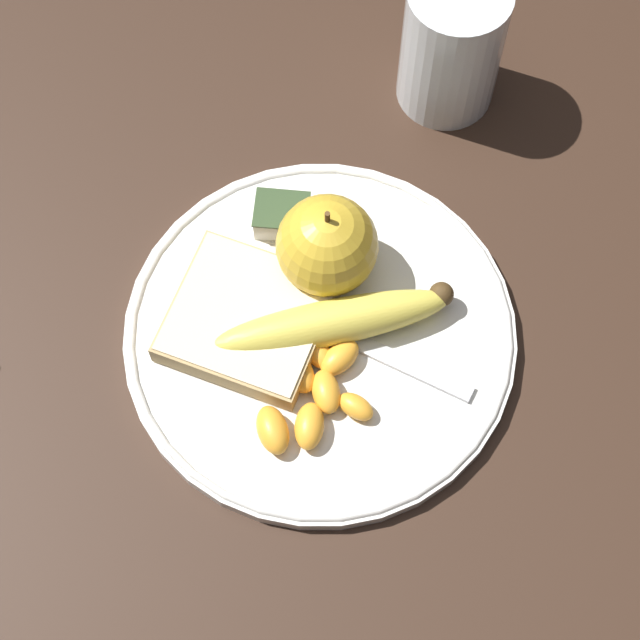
% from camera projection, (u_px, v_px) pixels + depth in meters
% --- Properties ---
extents(ground_plane, '(3.00, 3.00, 0.00)m').
position_uv_depth(ground_plane, '(320.00, 338.00, 0.76)').
color(ground_plane, '#332116').
extents(plate, '(0.28, 0.28, 0.01)m').
position_uv_depth(plate, '(320.00, 334.00, 0.75)').
color(plate, silver).
rests_on(plate, ground_plane).
extents(juice_glass, '(0.08, 0.08, 0.11)m').
position_uv_depth(juice_glass, '(451.00, 48.00, 0.80)').
color(juice_glass, silver).
rests_on(juice_glass, ground_plane).
extents(apple, '(0.07, 0.07, 0.08)m').
position_uv_depth(apple, '(334.00, 246.00, 0.74)').
color(apple, gold).
rests_on(apple, plate).
extents(banana, '(0.17, 0.08, 0.03)m').
position_uv_depth(banana, '(333.00, 317.00, 0.74)').
color(banana, '#E0CC4C').
rests_on(banana, plate).
extents(bread_slice, '(0.13, 0.12, 0.02)m').
position_uv_depth(bread_slice, '(249.00, 317.00, 0.74)').
color(bread_slice, tan).
rests_on(bread_slice, plate).
extents(fork, '(0.16, 0.08, 0.00)m').
position_uv_depth(fork, '(346.00, 337.00, 0.74)').
color(fork, silver).
rests_on(fork, plate).
extents(jam_packet, '(0.04, 0.03, 0.02)m').
position_uv_depth(jam_packet, '(282.00, 216.00, 0.77)').
color(jam_packet, white).
rests_on(jam_packet, plate).
extents(orange_segment_0, '(0.03, 0.04, 0.02)m').
position_uv_depth(orange_segment_0, '(273.00, 430.00, 0.71)').
color(orange_segment_0, '#F9A32D').
rests_on(orange_segment_0, plate).
extents(orange_segment_1, '(0.03, 0.03, 0.02)m').
position_uv_depth(orange_segment_1, '(320.00, 352.00, 0.73)').
color(orange_segment_1, '#F9A32D').
rests_on(orange_segment_1, plate).
extents(orange_segment_2, '(0.04, 0.04, 0.02)m').
position_uv_depth(orange_segment_2, '(340.00, 358.00, 0.73)').
color(orange_segment_2, '#F9A32D').
rests_on(orange_segment_2, plate).
extents(orange_segment_3, '(0.03, 0.04, 0.02)m').
position_uv_depth(orange_segment_3, '(326.00, 392.00, 0.72)').
color(orange_segment_3, '#F9A32D').
rests_on(orange_segment_3, plate).
extents(orange_segment_4, '(0.02, 0.03, 0.02)m').
position_uv_depth(orange_segment_4, '(292.00, 344.00, 0.74)').
color(orange_segment_4, '#F9A32D').
rests_on(orange_segment_4, plate).
extents(orange_segment_5, '(0.02, 0.03, 0.02)m').
position_uv_depth(orange_segment_5, '(313.00, 426.00, 0.71)').
color(orange_segment_5, '#F9A32D').
rests_on(orange_segment_5, plate).
extents(orange_segment_6, '(0.03, 0.03, 0.01)m').
position_uv_depth(orange_segment_6, '(356.00, 407.00, 0.72)').
color(orange_segment_6, '#F9A32D').
rests_on(orange_segment_6, plate).
extents(orange_segment_7, '(0.03, 0.04, 0.02)m').
position_uv_depth(orange_segment_7, '(298.00, 372.00, 0.73)').
color(orange_segment_7, '#F9A32D').
rests_on(orange_segment_7, plate).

